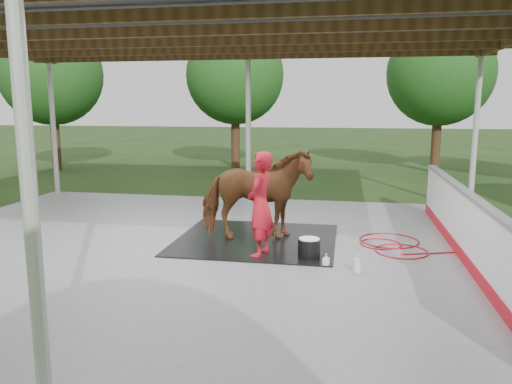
% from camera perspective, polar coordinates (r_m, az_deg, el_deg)
% --- Properties ---
extents(ground, '(100.00, 100.00, 0.00)m').
position_cam_1_polar(ground, '(9.17, -6.63, -6.70)').
color(ground, '#1E3814').
extents(concrete_slab, '(12.00, 10.00, 0.05)m').
position_cam_1_polar(concrete_slab, '(9.16, -6.63, -6.55)').
color(concrete_slab, slate).
rests_on(concrete_slab, ground).
extents(pavilion_structure, '(12.60, 10.60, 4.05)m').
position_cam_1_polar(pavilion_structure, '(8.89, -7.17, 18.60)').
color(pavilion_structure, beige).
rests_on(pavilion_structure, ground).
extents(dasher_board, '(0.16, 8.00, 1.15)m').
position_cam_1_polar(dasher_board, '(8.86, 23.13, -4.07)').
color(dasher_board, '#B70F1D').
rests_on(dasher_board, concrete_slab).
extents(tree_belt, '(28.00, 28.00, 5.80)m').
position_cam_1_polar(tree_belt, '(9.65, -3.69, 16.90)').
color(tree_belt, '#382314').
rests_on(tree_belt, ground).
extents(rubber_mat, '(3.01, 2.82, 0.02)m').
position_cam_1_polar(rubber_mat, '(9.63, 0.02, -5.44)').
color(rubber_mat, black).
rests_on(rubber_mat, concrete_slab).
extents(horse, '(2.22, 1.43, 1.73)m').
position_cam_1_polar(horse, '(9.44, 0.03, -0.31)').
color(horse, brown).
rests_on(horse, rubber_mat).
extents(handler, '(0.54, 0.72, 1.80)m').
position_cam_1_polar(handler, '(8.45, 0.49, -1.43)').
color(handler, '#B51322').
rests_on(handler, concrete_slab).
extents(wash_bucket, '(0.38, 0.38, 0.35)m').
position_cam_1_polar(wash_bucket, '(8.52, 6.08, -6.40)').
color(wash_bucket, black).
rests_on(wash_bucket, concrete_slab).
extents(soap_bottle_a, '(0.16, 0.16, 0.31)m').
position_cam_1_polar(soap_bottle_a, '(7.91, 11.47, -8.01)').
color(soap_bottle_a, silver).
rests_on(soap_bottle_a, concrete_slab).
extents(soap_bottle_b, '(0.11, 0.12, 0.21)m').
position_cam_1_polar(soap_bottle_b, '(8.17, 8.02, -7.70)').
color(soap_bottle_b, '#338CD8').
rests_on(soap_bottle_b, concrete_slab).
extents(hose_coil, '(2.03, 1.72, 0.02)m').
position_cam_1_polar(hose_coil, '(9.62, 15.24, -5.81)').
color(hose_coil, '#B00C1A').
rests_on(hose_coil, concrete_slab).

